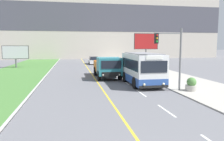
{
  "coord_description": "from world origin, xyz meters",
  "views": [
    {
      "loc": [
        -2.46,
        -3.47,
        3.7
      ],
      "look_at": [
        1.1,
        15.87,
        1.4
      ],
      "focal_mm": 35.0,
      "sensor_mm": 36.0,
      "label": 1
    }
  ],
  "objects": [
    {
      "name": "car_distant",
      "position": [
        1.71,
        39.0,
        0.69
      ],
      "size": [
        1.8,
        4.3,
        1.45
      ],
      "color": "silver",
      "rests_on": "ground_plane"
    },
    {
      "name": "traffic_light_mast",
      "position": [
        5.35,
        12.65,
        3.22
      ],
      "size": [
        2.28,
        0.32,
        5.01
      ],
      "color": "slate",
      "rests_on": "ground_plane"
    },
    {
      "name": "billboard_small",
      "position": [
        -11.46,
        34.31,
        2.45
      ],
      "size": [
        4.11,
        0.24,
        3.61
      ],
      "color": "#59595B",
      "rests_on": "ground_plane"
    },
    {
      "name": "planter_round_far",
      "position": [
        6.78,
        28.1,
        0.55
      ],
      "size": [
        0.87,
        0.87,
        1.06
      ],
      "color": "#B7B2A8",
      "rests_on": "sidewalk_right"
    },
    {
      "name": "planter_round_near",
      "position": [
        6.84,
        12.17,
        0.55
      ],
      "size": [
        0.93,
        0.93,
        1.07
      ],
      "color": "#B7B2A8",
      "rests_on": "sidewalk_right"
    },
    {
      "name": "dump_truck",
      "position": [
        1.43,
        20.19,
        1.22
      ],
      "size": [
        2.53,
        6.64,
        2.37
      ],
      "color": "black",
      "rests_on": "ground_plane"
    },
    {
      "name": "billboard_large",
      "position": [
        10.97,
        35.0,
        4.21
      ],
      "size": [
        4.51,
        0.24,
        5.81
      ],
      "color": "#59595B",
      "rests_on": "ground_plane"
    },
    {
      "name": "planter_round_second",
      "position": [
        6.77,
        17.48,
        0.55
      ],
      "size": [
        0.9,
        0.9,
        1.07
      ],
      "color": "#B7B2A8",
      "rests_on": "sidewalk_right"
    },
    {
      "name": "city_bus",
      "position": [
        3.96,
        15.81,
        1.5
      ],
      "size": [
        2.66,
        6.05,
        2.97
      ],
      "color": "white",
      "rests_on": "ground_plane"
    },
    {
      "name": "planter_round_third",
      "position": [
        6.78,
        22.79,
        0.57
      ],
      "size": [
        0.97,
        0.97,
        1.11
      ],
      "color": "#B7B2A8",
      "rests_on": "sidewalk_right"
    },
    {
      "name": "apartment_block_background",
      "position": [
        0.0,
        58.94,
        10.4
      ],
      "size": [
        80.0,
        8.04,
        20.79
      ],
      "color": "beige",
      "rests_on": "ground_plane"
    }
  ]
}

